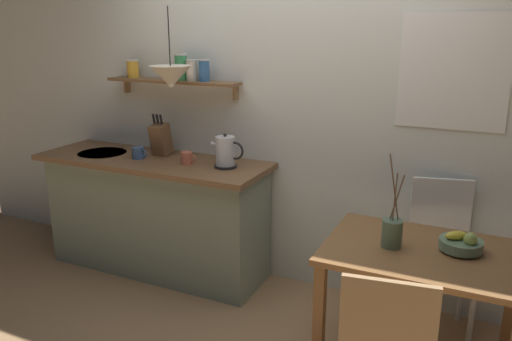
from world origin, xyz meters
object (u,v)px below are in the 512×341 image
Objects in this scene: fruit_bowl at (461,243)px; pendant_lamp at (171,77)px; dining_chair_far at (439,250)px; twig_vase at (392,232)px; coffee_mug_spare at (187,158)px; coffee_mug_by_sink at (138,153)px; knife_block at (161,139)px; dining_table at (422,270)px; electric_kettle at (226,152)px.

fruit_bowl is 2.12m from pendant_lamp.
twig_vase is at bearing -109.92° from dining_chair_far.
twig_vase is 4.19× the size of coffee_mug_spare.
coffee_mug_by_sink is 1.06× the size of coffee_mug_spare.
knife_block is (-1.88, 0.56, 0.22)m from twig_vase.
electric_kettle is (-1.43, 0.44, 0.40)m from dining_table.
coffee_mug_spare is at bearing 169.85° from fruit_bowl.
fruit_bowl is at bearing -74.29° from dining_chair_far.
coffee_mug_by_sink is (-0.72, -0.07, -0.07)m from electric_kettle.
fruit_bowl reaches higher than dining_table.
knife_block is at bearing -179.68° from dining_chair_far.
pendant_lamp is at bearing -132.96° from coffee_mug_spare.
dining_chair_far reaches higher than dining_table.
dining_chair_far is 2.15m from knife_block.
dining_table is at bearing -9.90° from coffee_mug_by_sink.
coffee_mug_spare is 0.22× the size of pendant_lamp.
twig_vase reaches higher than dining_table.
fruit_bowl is at bearing -7.97° from pendant_lamp.
pendant_lamp is (-0.37, -0.10, 0.52)m from electric_kettle.
knife_block reaches higher than coffee_mug_spare.
coffee_mug_by_sink and coffee_mug_spare have the same top height.
dining_chair_far is 1.83m from coffee_mug_spare.
pendant_lamp is at bearing 167.20° from twig_vase.
knife_block is at bearing 163.41° from twig_vase.
knife_block is at bearing 165.46° from dining_table.
dining_table is at bearing -94.21° from dining_chair_far.
fruit_bowl is at bearing -7.59° from coffee_mug_by_sink.
pendant_lamp reaches higher than electric_kettle.
electric_kettle is at bearing 166.79° from fruit_bowl.
knife_block is at bearing 143.05° from pendant_lamp.
electric_kettle is at bearing 6.39° from coffee_mug_spare.
twig_vase reaches higher than electric_kettle.
twig_vase is at bearing -20.45° from electric_kettle.
coffee_mug_by_sink is at bearing -175.59° from dining_chair_far.
coffee_mug_spare is (-1.77, -0.14, 0.44)m from dining_chair_far.
fruit_bowl is at bearing -13.21° from electric_kettle.
twig_vase reaches higher than dining_chair_far.
coffee_mug_by_sink is at bearing -121.85° from knife_block.
coffee_mug_by_sink is at bearing -174.69° from electric_kettle.
coffee_mug_by_sink reaches higher than dining_table.
fruit_bowl is (0.13, -0.48, 0.27)m from dining_chair_far.
electric_kettle reaches higher than coffee_mug_by_sink.
knife_block reaches higher than coffee_mug_by_sink.
knife_block is 0.59m from pendant_lamp.
dining_chair_far reaches higher than fruit_bowl.
knife_block is at bearing 58.15° from coffee_mug_by_sink.
dining_chair_far is at bearing 105.71° from fruit_bowl.
coffee_mug_by_sink is (-0.10, -0.16, -0.09)m from knife_block.
coffee_mug_by_sink is at bearing 172.41° from fruit_bowl.
knife_block is 0.61× the size of pendant_lamp.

